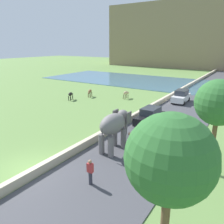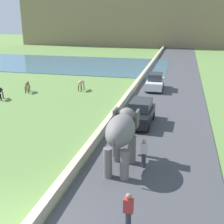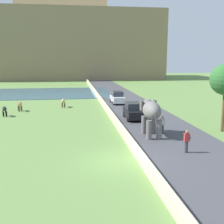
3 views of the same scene
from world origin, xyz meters
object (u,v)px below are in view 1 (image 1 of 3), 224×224
object	(u,v)px
elephant	(114,125)
car_white	(181,96)
person_beside_elephant	(129,142)
cow_tan	(126,93)
car_black	(150,116)
cow_black	(71,94)
cow_brown	(90,92)
person_trailing	(90,172)

from	to	relation	value
elephant	car_white	world-z (taller)	elephant
person_beside_elephant	car_white	size ratio (longest dim) A/B	0.40
person_beside_elephant	cow_tan	distance (m)	17.50
car_black	cow_black	xyz separation A→B (m)	(-14.07, 3.52, -0.06)
elephant	cow_black	world-z (taller)	elephant
cow_brown	person_trailing	bearing A→B (deg)	-51.62
car_black	person_beside_elephant	bearing A→B (deg)	-79.92
car_black	cow_tan	xyz separation A→B (m)	(-7.68, 8.71, -0.06)
car_white	cow_brown	distance (m)	13.59
person_beside_elephant	cow_brown	world-z (taller)	person_beside_elephant
person_trailing	car_white	size ratio (longest dim) A/B	0.40
elephant	cow_black	xyz separation A→B (m)	(-14.07, 10.24, -1.20)
person_beside_elephant	car_black	xyz separation A→B (m)	(-1.14, 6.41, 0.03)
cow_tan	cow_black	xyz separation A→B (m)	(-6.39, -5.18, 0.00)
cow_black	elephant	bearing A→B (deg)	-36.04
car_white	cow_black	size ratio (longest dim) A/B	2.84
elephant	cow_tan	world-z (taller)	elephant
cow_tan	car_black	bearing A→B (deg)	-48.59
elephant	cow_brown	xyz separation A→B (m)	(-12.95, 13.35, -1.20)
cow_tan	cow_brown	size ratio (longest dim) A/B	0.99
car_black	cow_brown	bearing A→B (deg)	152.85
cow_brown	cow_black	bearing A→B (deg)	-109.81
person_beside_elephant	cow_brown	xyz separation A→B (m)	(-14.09, 13.05, -0.04)
person_beside_elephant	car_white	distance (m)	17.24
cow_tan	elephant	bearing A→B (deg)	-63.52
person_beside_elephant	person_trailing	size ratio (longest dim) A/B	1.00
elephant	cow_brown	bearing A→B (deg)	134.12
person_beside_elephant	person_trailing	xyz separation A→B (m)	(0.10, -4.86, 0.00)
person_beside_elephant	cow_black	xyz separation A→B (m)	(-15.21, 9.94, -0.04)
person_trailing	cow_tan	distance (m)	21.87
cow_brown	cow_black	xyz separation A→B (m)	(-1.12, -3.11, 0.00)
cow_black	person_trailing	bearing A→B (deg)	-44.02
car_black	cow_black	distance (m)	14.50
car_black	car_white	size ratio (longest dim) A/B	1.01
person_trailing	car_black	size ratio (longest dim) A/B	0.40
elephant	cow_tan	bearing A→B (deg)	116.48
person_trailing	car_black	xyz separation A→B (m)	(-1.24, 11.27, 0.03)
car_white	person_beside_elephant	bearing A→B (deg)	-86.20
person_beside_elephant	person_trailing	distance (m)	4.86
cow_brown	car_white	bearing A→B (deg)	17.78
person_trailing	car_white	bearing A→B (deg)	93.21
car_white	car_black	bearing A→B (deg)	-89.99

